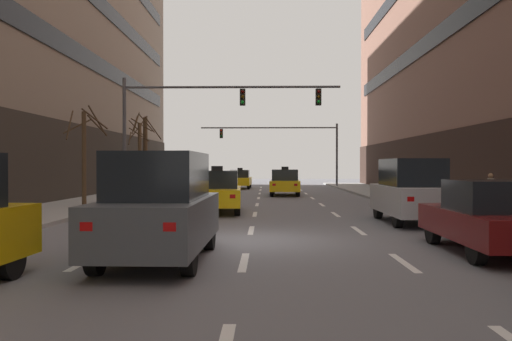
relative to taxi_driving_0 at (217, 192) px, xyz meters
The scene contains 38 objects.
ground_plane 7.98m from the taxi_driving_0, 78.49° to the right, with size 120.00×120.00×0.00m, color slate.
lane_stripe_l1_s3 10.93m from the taxi_driving_0, 98.62° to the right, with size 0.16×2.00×0.01m, color silver.
lane_stripe_l1_s4 6.06m from the taxi_driving_0, 105.80° to the right, with size 0.16×2.00×0.01m, color silver.
lane_stripe_l1_s5 2.00m from the taxi_driving_0, 154.65° to the right, with size 0.16×2.00×0.01m, color silver.
lane_stripe_l1_s6 4.61m from the taxi_driving_0, 111.14° to the left, with size 0.16×2.00×0.01m, color silver.
lane_stripe_l1_s7 9.41m from the taxi_driving_0, 100.04° to the left, with size 0.16×2.00×0.01m, color silver.
lane_stripe_l1_s8 14.34m from the taxi_driving_0, 96.55° to the left, with size 0.16×2.00×0.01m, color silver.
lane_stripe_l1_s9 19.31m from the taxi_driving_0, 94.86° to the left, with size 0.16×2.00×0.01m, color silver.
lane_stripe_l1_s10 24.30m from the taxi_driving_0, 93.86° to the left, with size 0.16×2.00×0.01m, color silver.
lane_stripe_l2_s3 10.92m from the taxi_driving_0, 81.64° to the right, with size 0.16×2.00×0.01m, color silver.
lane_stripe_l2_s4 6.05m from the taxi_driving_0, 74.67° to the right, with size 0.16×2.00×0.01m, color silver.
lane_stripe_l2_s5 1.96m from the taxi_driving_0, 26.06° to the right, with size 0.16×2.00×0.01m, color silver.
lane_stripe_l2_s6 4.59m from the taxi_driving_0, 69.46° to the left, with size 0.16×2.00×0.01m, color silver.
lane_stripe_l2_s7 9.40m from the taxi_driving_0, 80.26° to the left, with size 0.16×2.00×0.01m, color silver.
lane_stripe_l2_s8 14.34m from the taxi_driving_0, 83.65° to the left, with size 0.16×2.00×0.01m, color silver.
lane_stripe_l2_s9 19.31m from the taxi_driving_0, 85.29° to the left, with size 0.16×2.00×0.01m, color silver.
lane_stripe_l2_s10 24.29m from the taxi_driving_0, 86.26° to the left, with size 0.16×2.00×0.01m, color silver.
lane_stripe_l3_s3 11.83m from the taxi_driving_0, 65.98° to the right, with size 0.16×2.00×0.01m, color silver.
lane_stripe_l3_s4 7.56m from the taxi_driving_0, 50.26° to the right, with size 0.16×2.00×0.01m, color silver.
lane_stripe_l3_s5 4.94m from the taxi_driving_0, ahead, with size 0.16×2.00×0.01m, color silver.
lane_stripe_l3_s6 6.45m from the taxi_driving_0, 41.35° to the left, with size 0.16×2.00×0.01m, color silver.
lane_stripe_l3_s7 10.44m from the taxi_driving_0, 62.51° to the left, with size 0.16×2.00×0.01m, color silver.
lane_stripe_l3_s8 15.04m from the taxi_driving_0, 71.35° to the left, with size 0.16×2.00×0.01m, color silver.
lane_stripe_l3_s9 19.83m from the taxi_driving_0, 75.98° to the left, with size 0.16×2.00×0.01m, color silver.
lane_stripe_l3_s10 24.71m from the taxi_driving_0, 78.79° to the left, with size 0.16×2.00×0.01m, color silver.
taxi_driving_0 is the anchor object (origin of this frame).
car_driving_1 10.67m from the taxi_driving_0, 90.77° to the right, with size 1.98×4.61×2.22m.
taxi_driving_2 12.36m from the taxi_driving_0, 74.68° to the left, with size 2.07×4.59×1.88m.
car_driving_4 4.87m from the taxi_driving_0, 133.85° to the left, with size 1.89×4.42×2.13m.
taxi_driving_5 21.63m from the taxi_driving_0, 90.41° to the left, with size 1.83×4.23×1.75m.
car_parked_1 11.94m from the taxi_driving_0, 54.28° to the right, with size 1.85×4.36×1.63m.
car_parked_2 7.90m from the taxi_driving_0, 28.00° to the right, with size 1.89×4.51×2.18m.
traffic_signal_0 6.35m from the taxi_driving_0, 104.47° to the left, with size 11.15×0.35×6.31m.
traffic_signal_1 25.31m from the taxi_driving_0, 80.46° to the left, with size 12.38×0.34×5.59m.
street_tree_0 15.80m from the taxi_driving_0, 114.35° to the left, with size 2.26×1.91×5.60m.
street_tree_1 7.04m from the taxi_driving_0, 159.84° to the left, with size 2.04×2.03×4.51m.
street_tree_2 14.35m from the taxi_driving_0, 116.90° to the left, with size 1.86×1.87×5.22m.
pedestrian_0 10.92m from the taxi_driving_0, ahead, with size 0.29×0.51×1.51m.
Camera 1 is at (0.45, -13.18, 1.96)m, focal length 35.48 mm.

